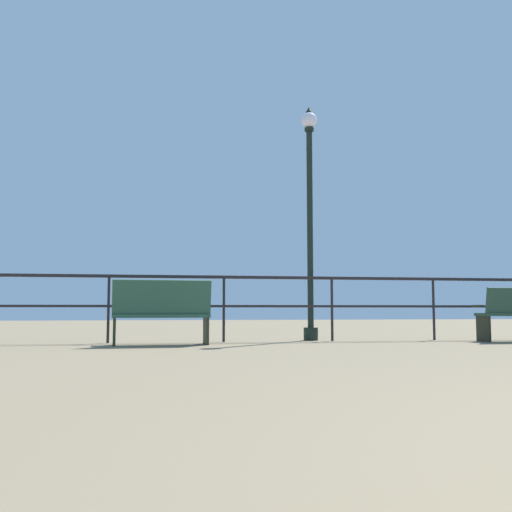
# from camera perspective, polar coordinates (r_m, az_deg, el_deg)

# --- Properties ---
(pier_railing) EXTENTS (25.94, 0.05, 1.09)m
(pier_railing) POSITION_cam_1_polar(r_m,az_deg,el_deg) (10.28, 7.24, -3.58)
(pier_railing) COLOR black
(pier_railing) RESTS_ON ground_plane
(bench_near_left) EXTENTS (1.46, 0.65, 0.97)m
(bench_near_left) POSITION_cam_1_polar(r_m,az_deg,el_deg) (9.04, -8.98, -5.11)
(bench_near_left) COLOR #2A533F
(bench_near_left) RESTS_ON ground_plane
(lamppost_center) EXTENTS (0.28, 0.28, 4.13)m
(lamppost_center) POSITION_cam_1_polar(r_m,az_deg,el_deg) (10.57, 5.15, 4.49)
(lamppost_center) COLOR black
(lamppost_center) RESTS_ON ground_plane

